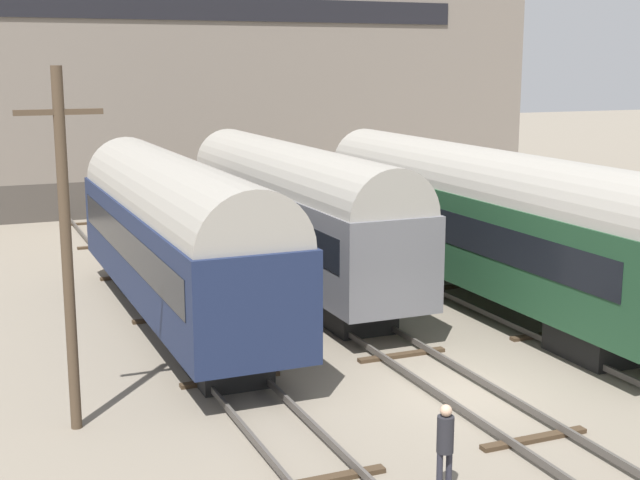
% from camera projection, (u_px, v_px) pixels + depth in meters
% --- Properties ---
extents(ground_plane, '(200.00, 200.00, 0.00)m').
position_uv_depth(ground_plane, '(460.00, 394.00, 21.72)').
color(ground_plane, slate).
extents(track_left, '(2.60, 60.00, 0.26)m').
position_uv_depth(track_left, '(270.00, 419.00, 19.83)').
color(track_left, '#4C4742').
rests_on(track_left, ground).
extents(track_middle, '(2.60, 60.00, 0.26)m').
position_uv_depth(track_middle, '(460.00, 388.00, 21.69)').
color(track_middle, '#4C4742').
rests_on(track_middle, ground).
extents(track_right, '(2.60, 60.00, 0.26)m').
position_uv_depth(track_right, '(619.00, 362.00, 23.56)').
color(track_right, '#4C4742').
rests_on(track_right, ground).
extents(train_car_grey, '(2.96, 15.76, 5.15)m').
position_uv_depth(train_car_grey, '(293.00, 207.00, 31.25)').
color(train_car_grey, black).
rests_on(train_car_grey, ground).
extents(train_car_navy, '(3.12, 15.39, 5.20)m').
position_uv_depth(train_car_navy, '(176.00, 231.00, 26.80)').
color(train_car_navy, black).
rests_on(train_car_navy, ground).
extents(train_car_green, '(2.92, 18.15, 5.23)m').
position_uv_depth(train_car_green, '(481.00, 216.00, 29.18)').
color(train_car_green, black).
rests_on(train_car_green, ground).
extents(station_platform, '(2.74, 12.92, 1.01)m').
position_uv_depth(station_platform, '(629.00, 298.00, 26.88)').
color(station_platform, '#8C704C').
rests_on(station_platform, ground).
extents(bench, '(1.40, 0.40, 0.91)m').
position_uv_depth(bench, '(582.00, 267.00, 28.51)').
color(bench, '#2D4C33').
rests_on(bench, station_platform).
extents(person_worker, '(0.32, 0.32, 1.77)m').
position_uv_depth(person_worker, '(445.00, 440.00, 16.48)').
color(person_worker, '#282833').
rests_on(person_worker, ground).
extents(utility_pole, '(1.80, 0.24, 7.88)m').
position_uv_depth(utility_pole, '(66.00, 246.00, 18.90)').
color(utility_pole, '#473828').
rests_on(utility_pole, ground).
extents(warehouse_building, '(35.79, 13.37, 19.33)m').
position_uv_depth(warehouse_building, '(207.00, 32.00, 52.96)').
color(warehouse_building, '#46403A').
rests_on(warehouse_building, ground).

